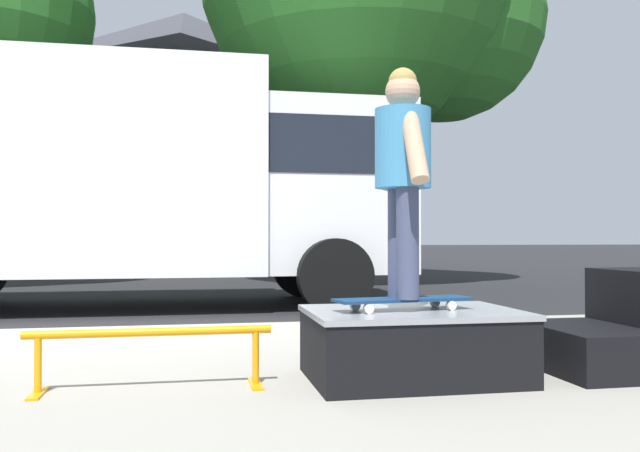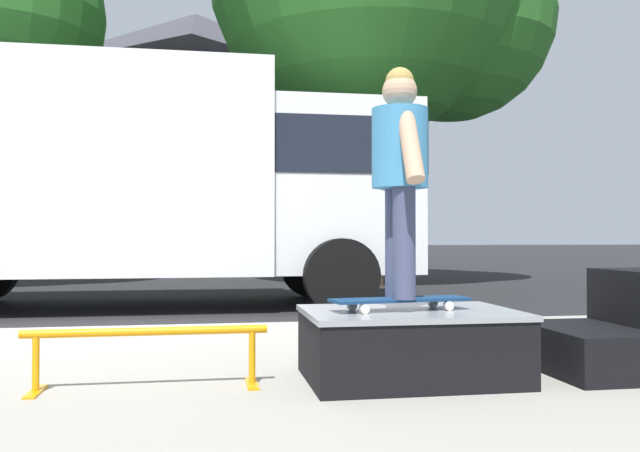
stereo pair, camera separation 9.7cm
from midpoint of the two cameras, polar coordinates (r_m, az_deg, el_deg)
The scene contains 8 objects.
ground_plane at distance 6.73m, azimuth -19.74°, elevation -8.70°, with size 140.00×140.00×0.00m, color black.
skate_box at distance 3.73m, azimuth 7.30°, elevation -9.96°, with size 1.16×0.80×0.39m.
kicker_ramp at distance 4.38m, azimuth 25.42°, elevation -8.04°, with size 1.03×0.82×0.59m.
grind_rail at distance 3.58m, azimuth -15.29°, elevation -9.90°, with size 1.25×0.28×0.32m.
skateboard at distance 3.67m, azimuth 6.47°, elevation -6.41°, with size 0.80×0.32×0.07m.
skater_kid at distance 3.67m, azimuth 6.45°, elevation 5.52°, with size 0.31×0.66×1.28m.
box_truck at distance 8.86m, azimuth -15.59°, elevation 4.16°, with size 6.91×2.63×3.05m.
house_behind at distance 22.35m, azimuth -11.90°, elevation 7.59°, with size 9.54×8.22×8.40m.
Camera 1 is at (0.96, -6.58, 0.91)m, focal length 36.87 mm.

